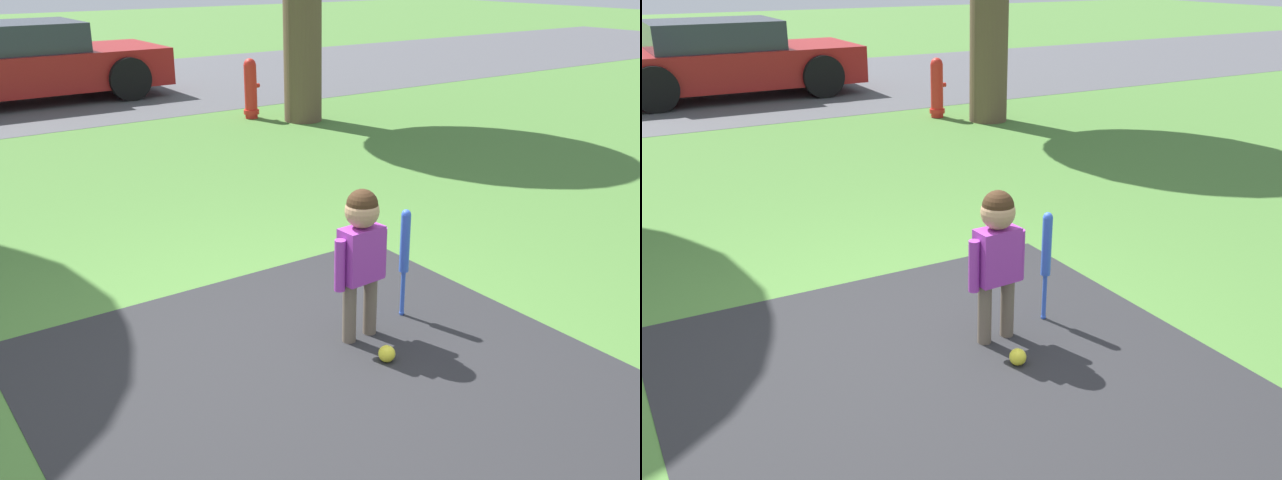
{
  "view_description": "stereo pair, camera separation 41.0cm",
  "coord_description": "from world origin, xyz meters",
  "views": [
    {
      "loc": [
        -1.79,
        -3.03,
        2.06
      ],
      "look_at": [
        0.52,
        0.24,
        0.48
      ],
      "focal_mm": 40.0,
      "sensor_mm": 36.0,
      "label": 1
    },
    {
      "loc": [
        -1.44,
        -3.25,
        2.06
      ],
      "look_at": [
        0.52,
        0.24,
        0.48
      ],
      "focal_mm": 40.0,
      "sensor_mm": 36.0,
      "label": 2
    }
  ],
  "objects": [
    {
      "name": "ground_plane",
      "position": [
        0.0,
        0.0,
        0.0
      ],
      "size": [
        60.0,
        60.0,
        0.0
      ],
      "primitive_type": "plane",
      "color": "#477533"
    },
    {
      "name": "parked_car",
      "position": [
        0.98,
        8.8,
        0.58
      ],
      "size": [
        4.09,
        1.92,
        1.2
      ],
      "rotation": [
        0.0,
        0.0,
        0.0
      ],
      "color": "maroon",
      "rests_on": "ground"
    },
    {
      "name": "child",
      "position": [
        0.52,
        -0.16,
        0.59
      ],
      "size": [
        0.37,
        0.19,
        0.91
      ],
      "rotation": [
        0.0,
        0.0,
        0.05
      ],
      "color": "#6B5B4C",
      "rests_on": "ground"
    },
    {
      "name": "baseball_bat",
      "position": [
        0.91,
        -0.09,
        0.45
      ],
      "size": [
        0.06,
        0.06,
        0.7
      ],
      "color": "blue",
      "rests_on": "ground"
    },
    {
      "name": "fire_hydrant",
      "position": [
        3.17,
        5.66,
        0.4
      ],
      "size": [
        0.24,
        0.22,
        0.82
      ],
      "color": "red",
      "rests_on": "ground"
    },
    {
      "name": "sports_ball",
      "position": [
        0.48,
        -0.46,
        0.05
      ],
      "size": [
        0.09,
        0.09,
        0.09
      ],
      "color": "yellow",
      "rests_on": "ground"
    }
  ]
}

